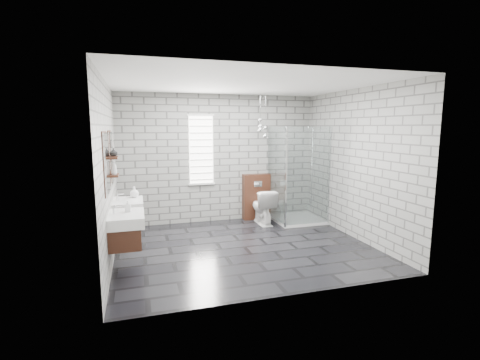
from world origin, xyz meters
name	(u,v)px	position (x,y,z in m)	size (l,w,h in m)	color
floor	(244,247)	(0.00, 0.00, -0.01)	(4.20, 3.60, 0.02)	black
ceiling	(245,83)	(0.00, 0.00, 2.71)	(4.20, 3.60, 0.02)	white
wall_back	(220,159)	(0.00, 1.81, 1.35)	(4.20, 0.02, 2.70)	gray
wall_front	(291,186)	(0.00, -1.81, 1.35)	(4.20, 0.02, 2.70)	gray
wall_left	(108,173)	(-2.11, 0.00, 1.35)	(0.02, 3.60, 2.70)	gray
wall_right	(355,164)	(2.11, 0.00, 1.35)	(0.02, 3.60, 2.70)	gray
vanity_left	(123,220)	(-1.91, -0.54, 0.76)	(0.47, 0.70, 1.57)	#422114
vanity_right	(125,206)	(-1.91, 0.38, 0.76)	(0.47, 0.70, 1.57)	#422114
shelf_lower	(114,175)	(-2.03, -0.05, 1.32)	(0.14, 0.30, 0.03)	#422114
shelf_upper	(113,158)	(-2.03, -0.05, 1.58)	(0.14, 0.30, 0.03)	#422114
window	(201,150)	(-0.40, 1.78, 1.55)	(0.56, 0.05, 1.48)	white
cistern_panel	(256,197)	(0.80, 1.70, 0.50)	(0.60, 0.20, 1.00)	#422114
flush_plate	(258,184)	(0.80, 1.60, 0.80)	(0.18, 0.01, 0.12)	silver
shower_enclosure	(295,199)	(1.50, 1.18, 0.50)	(1.00, 1.00, 2.03)	white
pendant_cluster	(262,127)	(0.80, 1.36, 2.01)	(0.23, 0.22, 0.90)	silver
toilet	(263,207)	(0.80, 1.28, 0.37)	(0.41, 0.72, 0.73)	white
soap_bottle_a	(128,206)	(-1.84, -0.45, 0.93)	(0.07, 0.08, 0.16)	#B2B2B2
soap_bottle_b	(134,192)	(-1.76, 0.59, 0.94)	(0.14, 0.14, 0.18)	#B2B2B2
soap_bottle_c	(114,168)	(-2.02, -0.08, 1.44)	(0.08, 0.08, 0.20)	#B2B2B2
vase	(114,152)	(-2.02, 0.02, 1.65)	(0.11, 0.11, 0.12)	#B2B2B2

